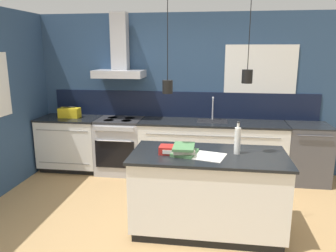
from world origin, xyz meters
The scene contains 12 objects.
ground_plane centered at (0.00, 0.00, 0.00)m, with size 16.00×16.00×0.00m, color tan.
wall_back centered at (-0.06, 2.00, 1.35)m, with size 5.60×2.09×2.60m.
counter_run_left centered at (-1.87, 1.69, 0.46)m, with size 1.01×0.64×0.91m.
counter_run_sink centered at (0.52, 1.69, 0.46)m, with size 2.31×0.64×1.28m.
oven_range centered at (-1.00, 1.69, 0.46)m, with size 0.74×0.66×0.91m.
dishwasher centered at (1.98, 1.69, 0.46)m, with size 0.64×0.65×0.91m.
kitchen_island centered at (0.50, 0.05, 0.46)m, with size 1.71×0.85×0.91m.
bottle_on_island centered at (0.80, 0.10, 1.06)m, with size 0.07×0.07×0.36m.
book_stack centered at (0.23, 0.00, 0.96)m, with size 0.30×0.34×0.10m.
red_supply_box centered at (0.08, 0.00, 0.95)m, with size 0.23×0.18×0.09m.
paper_pile centered at (0.45, -0.04, 0.91)m, with size 0.50×0.42×0.01m.
yellow_toolbox centered at (-1.86, 1.69, 0.99)m, with size 0.34×0.18×0.19m.
Camera 1 is at (0.54, -3.40, 2.03)m, focal length 35.00 mm.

